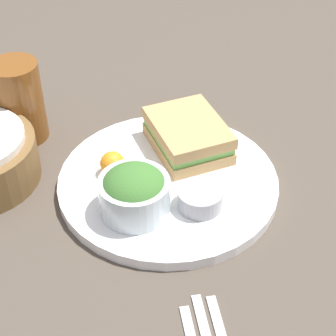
{
  "coord_description": "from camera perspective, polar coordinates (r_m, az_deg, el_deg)",
  "views": [
    {
      "loc": [
        -0.64,
        -0.01,
        0.58
      ],
      "look_at": [
        0.0,
        0.0,
        0.04
      ],
      "focal_mm": 60.0,
      "sensor_mm": 36.0,
      "label": 1
    }
  ],
  "objects": [
    {
      "name": "sandwich",
      "position": [
        0.9,
        2.05,
        3.33
      ],
      "size": [
        0.17,
        0.15,
        0.05
      ],
      "color": "tan",
      "rests_on": "plate"
    },
    {
      "name": "ground_plane",
      "position": [
        0.87,
        0.0,
        -1.9
      ],
      "size": [
        4.0,
        4.0,
        0.0
      ],
      "primitive_type": "plane",
      "color": "#4C4238"
    },
    {
      "name": "drink_glass",
      "position": [
        0.96,
        -14.86,
        6.55
      ],
      "size": [
        0.08,
        0.08,
        0.14
      ],
      "primitive_type": "cylinder",
      "color": "brown",
      "rests_on": "ground_plane"
    },
    {
      "name": "plate",
      "position": [
        0.86,
        0.0,
        -1.46
      ],
      "size": [
        0.34,
        0.34,
        0.02
      ],
      "primitive_type": "cylinder",
      "color": "white",
      "rests_on": "ground_plane"
    },
    {
      "name": "dressing_cup",
      "position": [
        0.8,
        3.27,
        -3.1
      ],
      "size": [
        0.07,
        0.07,
        0.03
      ],
      "primitive_type": "cylinder",
      "color": "#99999E",
      "rests_on": "plate"
    },
    {
      "name": "orange_wedge",
      "position": [
        0.86,
        -5.66,
        0.45
      ],
      "size": [
        0.04,
        0.04,
        0.04
      ],
      "primitive_type": "sphere",
      "color": "orange",
      "rests_on": "plate"
    },
    {
      "name": "salad_bowl",
      "position": [
        0.78,
        -3.45,
        -2.45
      ],
      "size": [
        0.1,
        0.1,
        0.07
      ],
      "color": "silver",
      "rests_on": "plate"
    }
  ]
}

